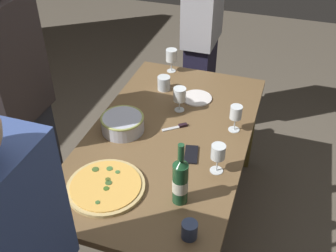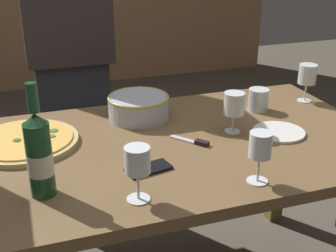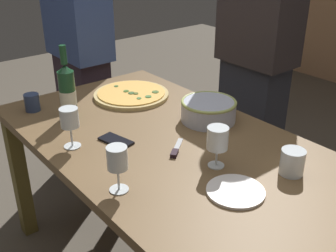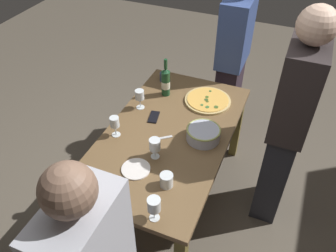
# 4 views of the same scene
# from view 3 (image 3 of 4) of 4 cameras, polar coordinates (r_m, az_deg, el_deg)

# --- Properties ---
(dining_table) EXTENTS (1.60, 0.90, 0.75)m
(dining_table) POSITION_cam_3_polar(r_m,az_deg,el_deg) (1.74, -0.00, -4.70)
(dining_table) COLOR brown
(dining_table) RESTS_ON ground
(pizza) EXTENTS (0.38, 0.38, 0.03)m
(pizza) POSITION_cam_3_polar(r_m,az_deg,el_deg) (2.13, -5.08, 4.38)
(pizza) COLOR tan
(pizza) RESTS_ON dining_table
(serving_bowl) EXTENTS (0.25, 0.25, 0.10)m
(serving_bowl) POSITION_cam_3_polar(r_m,az_deg,el_deg) (1.86, 5.60, 2.25)
(serving_bowl) COLOR silver
(serving_bowl) RESTS_ON dining_table
(wine_bottle) EXTENTS (0.07, 0.07, 0.34)m
(wine_bottle) POSITION_cam_3_polar(r_m,az_deg,el_deg) (1.90, -13.70, 4.63)
(wine_bottle) COLOR #1B4828
(wine_bottle) RESTS_ON dining_table
(wine_glass_near_pizza) EXTENTS (0.08, 0.08, 0.16)m
(wine_glass_near_pizza) POSITION_cam_3_polar(r_m,az_deg,el_deg) (1.48, 6.85, -1.79)
(wine_glass_near_pizza) COLOR white
(wine_glass_near_pizza) RESTS_ON dining_table
(wine_glass_far_left) EXTENTS (0.07, 0.07, 0.16)m
(wine_glass_far_left) POSITION_cam_3_polar(r_m,az_deg,el_deg) (1.34, -7.02, -4.62)
(wine_glass_far_left) COLOR white
(wine_glass_far_left) RESTS_ON dining_table
(wine_glass_far_right) EXTENTS (0.07, 0.07, 0.17)m
(wine_glass_far_right) POSITION_cam_3_polar(r_m,az_deg,el_deg) (1.64, -13.44, 0.93)
(wine_glass_far_right) COLOR white
(wine_glass_far_right) RESTS_ON dining_table
(cup_amber) EXTENTS (0.09, 0.09, 0.09)m
(cup_amber) POSITION_cam_3_polar(r_m,az_deg,el_deg) (1.52, 16.77, -4.77)
(cup_amber) COLOR white
(cup_amber) RESTS_ON dining_table
(cup_ceramic) EXTENTS (0.07, 0.07, 0.08)m
(cup_ceramic) POSITION_cam_3_polar(r_m,az_deg,el_deg) (2.05, -18.24, 3.11)
(cup_ceramic) COLOR navy
(cup_ceramic) RESTS_ON dining_table
(side_plate) EXTENTS (0.20, 0.20, 0.01)m
(side_plate) POSITION_cam_3_polar(r_m,az_deg,el_deg) (1.40, 9.29, -8.87)
(side_plate) COLOR white
(side_plate) RESTS_ON dining_table
(cell_phone) EXTENTS (0.16, 0.10, 0.01)m
(cell_phone) POSITION_cam_3_polar(r_m,az_deg,el_deg) (1.70, -7.20, -2.03)
(cell_phone) COLOR black
(cell_phone) RESTS_ON dining_table
(pizza_knife) EXTENTS (0.11, 0.14, 0.02)m
(pizza_knife) POSITION_cam_3_polar(r_m,az_deg,el_deg) (1.61, 1.12, -3.32)
(pizza_knife) COLOR silver
(pizza_knife) RESTS_ON dining_table
(person_host) EXTENTS (0.45, 0.24, 1.65)m
(person_host) POSITION_cam_3_polar(r_m,az_deg,el_deg) (2.64, -12.08, 9.78)
(person_host) COLOR #2F232F
(person_host) RESTS_ON ground
(person_guest_right) EXTENTS (0.41, 0.24, 1.76)m
(person_guest_right) POSITION_cam_3_polar(r_m,az_deg,el_deg) (2.33, 12.10, 9.43)
(person_guest_right) COLOR #262830
(person_guest_right) RESTS_ON ground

